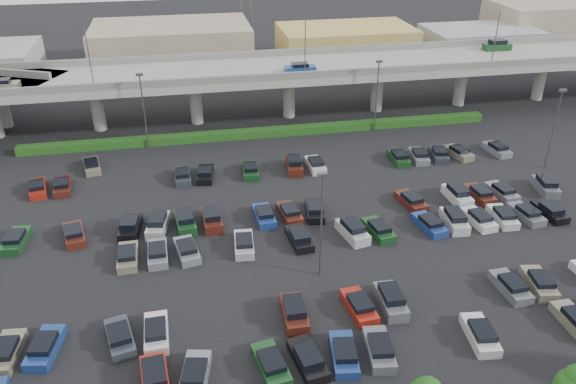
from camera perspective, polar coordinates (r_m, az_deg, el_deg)
The scene contains 6 objects.
ground at distance 58.21m, azimuth 1.35°, elevation -3.71°, with size 280.00×280.00×0.00m, color black.
overpass at distance 84.26m, azimuth -3.42°, elevation 11.88°, with size 150.00×13.00×15.80m.
hedge at distance 79.89m, azimuth -2.46°, elevation 6.06°, with size 66.00×1.60×1.10m, color #163F12.
parked_cars at distance 55.12m, azimuth 3.89°, elevation -5.08°, with size 63.03×41.69×1.67m.
light_poles at distance 56.26m, azimuth -3.13°, elevation 2.32°, with size 66.90×48.38×10.30m.
distant_buildings at distance 115.55m, azimuth 0.88°, elevation 14.86°, with size 138.00×24.00×9.00m.
Camera 1 is at (-10.74, -48.06, 31.05)m, focal length 35.00 mm.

